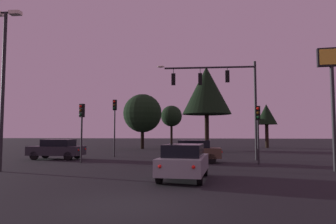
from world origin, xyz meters
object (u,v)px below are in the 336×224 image
object	(u,v)px
car_nearside_lane	(184,161)
car_crossing_left	(193,151)
store_sign_illuminated	(332,80)
tree_right_cluster	(207,91)
tree_behind_sign	(266,115)
tree_center_horizon	(143,113)
traffic_light_corner_left	(115,117)
traffic_light_median	(258,123)
parking_lot_lamp_post	(4,70)
tree_left_far	(171,116)
car_crossing_right	(57,149)
traffic_signal_mast_arm	(223,89)
traffic_light_corner_right	(82,121)

from	to	relation	value
car_nearside_lane	car_crossing_left	size ratio (longest dim) A/B	1.03
store_sign_illuminated	tree_right_cluster	bearing A→B (deg)	111.39
tree_behind_sign	tree_center_horizon	bearing A→B (deg)	-163.68
car_nearside_lane	tree_right_cluster	xyz separation A→B (m)	(1.44, 19.56, 5.82)
traffic_light_corner_left	store_sign_illuminated	world-z (taller)	store_sign_illuminated
car_crossing_left	tree_center_horizon	xyz separation A→B (m)	(-6.82, 17.26, 3.76)
traffic_light_median	tree_right_cluster	bearing A→B (deg)	103.26
traffic_light_median	tree_right_cluster	distance (m)	13.62
car_nearside_lane	store_sign_illuminated	size ratio (longest dim) A/B	0.63
parking_lot_lamp_post	tree_left_far	xyz separation A→B (m)	(6.06, 31.11, -0.78)
car_crossing_right	tree_left_far	size ratio (longest dim) A/B	0.66
car_crossing_left	tree_behind_sign	bearing A→B (deg)	66.26
traffic_signal_mast_arm	traffic_light_corner_right	bearing A→B (deg)	-160.13
traffic_light_corner_left	car_crossing_left	size ratio (longest dim) A/B	1.22
traffic_light_median	traffic_light_corner_left	bearing A→B (deg)	155.20
traffic_light_corner_left	tree_left_far	distance (m)	21.13
traffic_signal_mast_arm	car_crossing_left	world-z (taller)	traffic_signal_mast_arm
traffic_light_corner_right	store_sign_illuminated	world-z (taller)	store_sign_illuminated
traffic_light_corner_left	traffic_light_median	size ratio (longest dim) A/B	1.29
traffic_signal_mast_arm	traffic_light_median	world-z (taller)	traffic_signal_mast_arm
car_nearside_lane	tree_behind_sign	size ratio (longest dim) A/B	0.68
traffic_light_corner_right	car_crossing_right	distance (m)	4.51
store_sign_illuminated	tree_left_far	xyz separation A→B (m)	(-11.34, 29.28, -0.24)
traffic_light_corner_right	car_crossing_left	size ratio (longest dim) A/B	1.00
tree_left_far	tree_right_cluster	size ratio (longest dim) A/B	0.68
car_crossing_left	tree_left_far	distance (m)	25.68
tree_behind_sign	tree_left_far	size ratio (longest dim) A/B	0.97
car_nearside_lane	car_crossing_right	distance (m)	13.68
parking_lot_lamp_post	store_sign_illuminated	xyz separation A→B (m)	(17.40, 1.83, -0.54)
parking_lot_lamp_post	tree_center_horizon	xyz separation A→B (m)	(3.06, 23.26, -0.82)
traffic_light_corner_left	tree_right_cluster	world-z (taller)	tree_right_cluster
tree_behind_sign	tree_center_horizon	world-z (taller)	tree_center_horizon
traffic_light_corner_right	store_sign_illuminated	size ratio (longest dim) A/B	0.61
car_nearside_lane	store_sign_illuminated	world-z (taller)	store_sign_illuminated
car_crossing_left	tree_center_horizon	distance (m)	18.94
parking_lot_lamp_post	car_crossing_right	bearing A→B (deg)	94.08
tree_behind_sign	parking_lot_lamp_post	bearing A→B (deg)	-124.88
traffic_light_corner_right	store_sign_illuminated	xyz separation A→B (m)	(14.93, -2.84, 2.00)
traffic_light_corner_right	car_nearside_lane	size ratio (longest dim) A/B	0.96
traffic_light_median	traffic_light_corner_right	bearing A→B (deg)	-177.70
parking_lot_lamp_post	store_sign_illuminated	world-z (taller)	parking_lot_lamp_post
traffic_light_median	store_sign_illuminated	bearing A→B (deg)	-45.25
tree_right_cluster	traffic_light_corner_left	bearing A→B (deg)	-136.32
traffic_light_corner_left	car_crossing_right	world-z (taller)	traffic_light_corner_left
store_sign_illuminated	tree_right_cluster	size ratio (longest dim) A/B	0.71
traffic_signal_mast_arm	traffic_light_median	xyz separation A→B (m)	(1.94, -3.04, -2.67)
traffic_signal_mast_arm	tree_center_horizon	distance (m)	17.65
traffic_signal_mast_arm	traffic_light_corner_right	world-z (taller)	traffic_signal_mast_arm
traffic_signal_mast_arm	tree_right_cluster	bearing A→B (deg)	96.25
car_crossing_right	traffic_light_median	bearing A→B (deg)	-8.63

